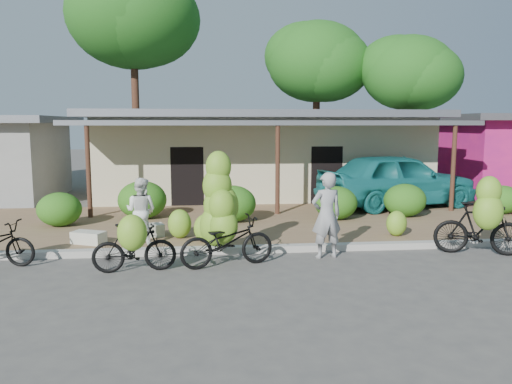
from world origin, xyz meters
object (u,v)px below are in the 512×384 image
at_px(bystander, 141,211).
at_px(sack_far, 89,237).
at_px(tree_center_right, 313,60).
at_px(bike_left, 134,245).
at_px(bike_right, 482,223).
at_px(sack_near, 146,231).
at_px(tree_far_center, 129,14).
at_px(vendor, 326,215).
at_px(teal_van, 397,180).
at_px(tree_near_right, 404,71).
at_px(bike_center, 223,222).

bearing_deg(bystander, sack_far, 14.90).
xyz_separation_m(tree_center_right, bike_left, (-6.88, -15.98, -5.51)).
xyz_separation_m(bike_right, sack_near, (-7.42, 2.14, -0.46)).
height_order(bike_left, bystander, bystander).
height_order(tree_far_center, sack_near, tree_far_center).
height_order(bike_right, vendor, vendor).
bearing_deg(tree_far_center, sack_far, -86.62).
bearing_deg(sack_far, bystander, -6.59).
bearing_deg(teal_van, tree_far_center, 33.29).
relative_size(tree_near_right, sack_far, 9.42).
bearing_deg(bystander, vendor, -174.94).
xyz_separation_m(sack_far, vendor, (5.27, -1.34, 0.67)).
height_order(tree_center_right, bike_right, tree_center_right).
bearing_deg(vendor, bike_right, 166.45).
xyz_separation_m(tree_near_right, sack_near, (-10.97, -11.29, -5.10)).
relative_size(tree_near_right, bystander, 4.61).
height_order(bike_left, vendor, vendor).
xyz_separation_m(tree_center_right, bike_right, (0.45, -15.43, -5.34)).
distance_m(tree_far_center, bike_left, 17.31).
height_order(bike_left, teal_van, teal_van).
height_order(vendor, bystander, vendor).
distance_m(bike_center, bystander, 2.30).
distance_m(tree_near_right, bike_left, 18.35).
xyz_separation_m(tree_far_center, tree_near_right, (13.00, -1.50, -2.65)).
bearing_deg(tree_center_right, tree_near_right, -26.57).
xyz_separation_m(bike_left, teal_van, (7.70, 6.36, 0.46)).
relative_size(tree_far_center, vendor, 5.59).
bearing_deg(sack_far, bike_center, -26.73).
bearing_deg(tree_far_center, vendor, -67.59).
bearing_deg(vendor, sack_far, -23.98).
distance_m(bike_left, sack_near, 2.70).
height_order(tree_far_center, bike_center, tree_far_center).
bearing_deg(tree_center_right, sack_near, -117.68).
height_order(bike_center, bike_right, bike_center).
bearing_deg(tree_near_right, vendor, -117.71).
xyz_separation_m(tree_near_right, sack_far, (-12.21, -11.87, -5.11)).
bearing_deg(sack_far, teal_van, 25.26).
bearing_deg(bike_center, teal_van, -61.01).
height_order(bike_left, bike_right, bike_right).
height_order(tree_center_right, bike_center, tree_center_right).
height_order(vendor, teal_van, teal_van).
relative_size(tree_far_center, tree_near_right, 1.47).
height_order(tree_far_center, sack_far, tree_far_center).
xyz_separation_m(tree_center_right, teal_van, (0.81, -9.61, -5.05)).
height_order(bike_right, bystander, bike_right).
bearing_deg(sack_near, tree_center_right, 62.32).
height_order(bike_center, teal_van, bike_center).
xyz_separation_m(tree_far_center, teal_van, (9.82, -9.11, -6.99)).
bearing_deg(bystander, tree_far_center, -60.02).
bearing_deg(bike_center, bystander, 37.46).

